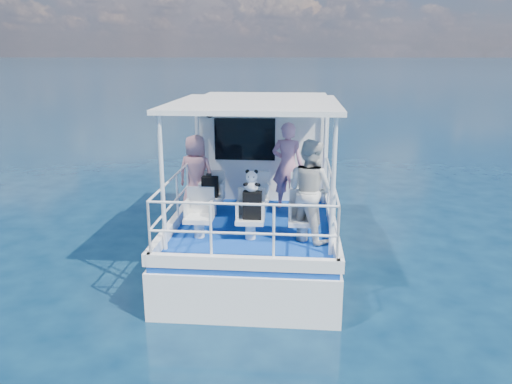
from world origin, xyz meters
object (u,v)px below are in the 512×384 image
(passenger_port_fwd, at_px, (196,174))
(backpack_center, at_px, (252,205))
(passenger_stbd_aft, at_px, (310,191))
(panda, at_px, (252,181))

(passenger_port_fwd, xyz_separation_m, backpack_center, (1.29, -1.55, -0.17))
(passenger_stbd_aft, bearing_deg, panda, 42.83)
(passenger_port_fwd, distance_m, passenger_stbd_aft, 2.69)
(backpack_center, bearing_deg, panda, 170.77)
(passenger_port_fwd, relative_size, passenger_stbd_aft, 0.89)
(passenger_port_fwd, height_order, panda, passenger_port_fwd)
(passenger_port_fwd, height_order, backpack_center, passenger_port_fwd)
(passenger_stbd_aft, xyz_separation_m, panda, (-0.97, -0.08, 0.17))
(passenger_port_fwd, relative_size, panda, 4.15)
(passenger_stbd_aft, distance_m, backpack_center, 1.00)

